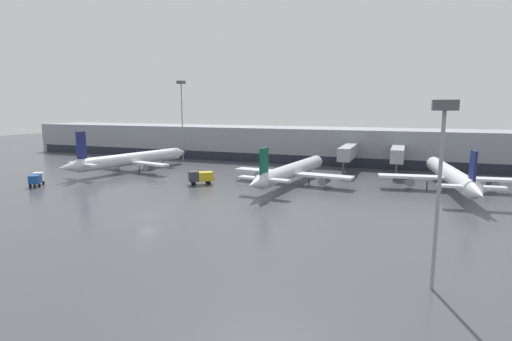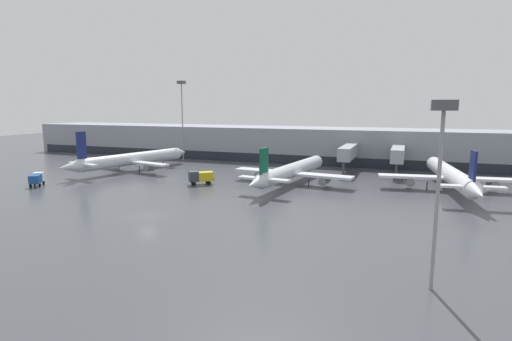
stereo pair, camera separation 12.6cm
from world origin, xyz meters
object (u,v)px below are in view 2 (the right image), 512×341
Objects in this scene: parked_jet_0 at (291,171)px; parked_jet_1 at (451,175)px; apron_light_mast_1 at (182,99)px; apron_light_mast_2 at (442,139)px; service_truck_0 at (37,178)px; parked_jet_2 at (131,159)px; service_truck_2 at (201,177)px; traffic_cone_2 at (214,178)px.

parked_jet_1 is (27.65, 4.05, 0.22)m from parked_jet_0.
apron_light_mast_1 reaches higher than apron_light_mast_2.
service_truck_0 is 45.17m from apron_light_mast_1.
apron_light_mast_2 is at bearing -140.34° from service_truck_0.
apron_light_mast_1 is at bearing 65.68° from parked_jet_1.
apron_light_mast_2 reaches higher than service_truck_0.
parked_jet_0 is 47.50m from service_truck_0.
parked_jet_1 is 66.08m from parked_jet_2.
parked_jet_1 reaches higher than parked_jet_0.
parked_jet_0 reaches higher than service_truck_2.
traffic_cone_2 is at bearing -91.57° from service_truck_0.
service_truck_2 is at bearing -96.63° from parked_jet_2.
apron_light_mast_2 reaches higher than parked_jet_2.
traffic_cone_2 is (0.12, 5.18, -1.20)m from service_truck_2.
parked_jet_2 is 7.54× the size of service_truck_2.
parked_jet_1 is at bearing 83.47° from apron_light_mast_2.
service_truck_0 is 0.19× the size of apron_light_mast_1.
service_truck_0 is 0.28× the size of apron_light_mast_2.
parked_jet_2 is 1.60× the size of apron_light_mast_1.
service_truck_0 is at bearing -97.94° from apron_light_mast_1.
parked_jet_2 is 21.17m from service_truck_0.
traffic_cone_2 is 0.03× the size of apron_light_mast_1.
parked_jet_1 is 52.95× the size of traffic_cone_2.
parked_jet_1 is at bearing -16.52° from apron_light_mast_1.
service_truck_2 is at bearing -53.84° from apron_light_mast_1.
apron_light_mast_1 is (-21.97, 24.71, 16.26)m from traffic_cone_2.
parked_jet_1 is 2.34× the size of apron_light_mast_2.
parked_jet_1 is at bearing -105.92° from service_truck_0.
apron_light_mast_1 is (0.62, 21.67, 13.83)m from parked_jet_2.
parked_jet_1 is 43.85m from traffic_cone_2.
service_truck_2 is 6.82× the size of traffic_cone_2.
apron_light_mast_1 reaches higher than service_truck_2.
service_truck_2 is 0.21× the size of apron_light_mast_1.
parked_jet_2 is at bearing -60.84° from service_truck_2.
service_truck_2 is 5.32m from traffic_cone_2.
parked_jet_2 is (-38.39, 1.77, 0.22)m from parked_jet_0.
parked_jet_2 is at bearing -48.01° from service_truck_0.
service_truck_0 is at bearing -147.96° from traffic_cone_2.
service_truck_2 reaches higher than service_truck_0.
parked_jet_0 is at bearing 90.53° from parked_jet_1.
apron_light_mast_2 is at bearing -109.99° from parked_jet_2.
parked_jet_1 is 44.84m from service_truck_2.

